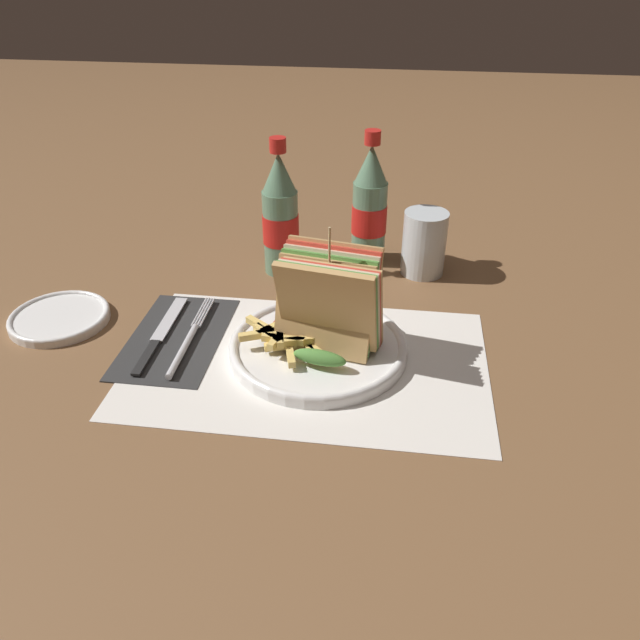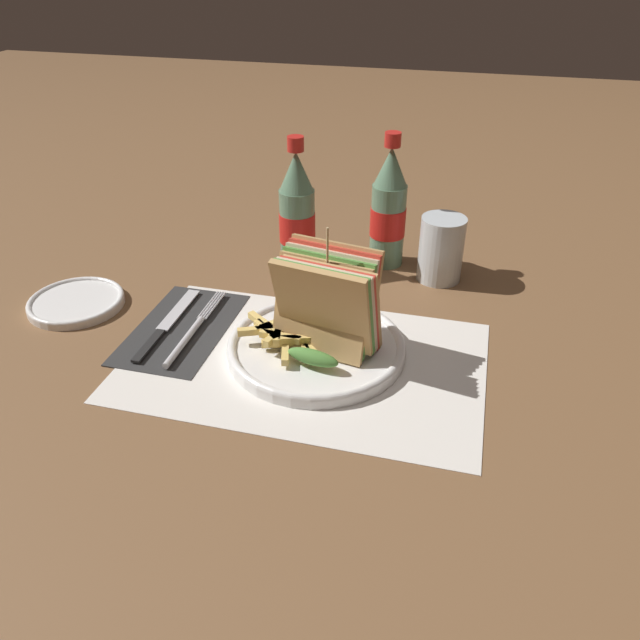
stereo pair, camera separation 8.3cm
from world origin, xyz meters
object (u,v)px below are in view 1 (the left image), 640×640
(club_sandwich, at_px, (329,304))
(side_saucer, at_px, (59,317))
(glass_near, at_px, (424,247))
(coke_bottle_far, at_px, (370,208))
(coke_bottle_near, at_px, (280,217))
(plate_main, at_px, (318,347))
(fork, at_px, (187,342))
(knife, at_px, (160,334))

(club_sandwich, bearing_deg, side_saucer, 175.93)
(glass_near, bearing_deg, coke_bottle_far, 159.73)
(club_sandwich, height_order, coke_bottle_far, coke_bottle_far)
(coke_bottle_near, distance_m, side_saucer, 0.36)
(plate_main, bearing_deg, club_sandwich, -0.42)
(fork, relative_size, knife, 1.02)
(fork, height_order, side_saucer, same)
(knife, relative_size, coke_bottle_near, 0.87)
(glass_near, bearing_deg, fork, -140.20)
(coke_bottle_near, bearing_deg, glass_near, 5.99)
(club_sandwich, bearing_deg, fork, -177.12)
(plate_main, height_order, glass_near, glass_near)
(knife, bearing_deg, plate_main, -2.59)
(side_saucer, bearing_deg, plate_main, -4.20)
(club_sandwich, distance_m, fork, 0.20)
(glass_near, xyz_separation_m, side_saucer, (-0.52, -0.22, -0.04))
(glass_near, bearing_deg, side_saucer, -156.54)
(club_sandwich, relative_size, coke_bottle_near, 0.77)
(coke_bottle_far, bearing_deg, glass_near, -20.27)
(club_sandwich, bearing_deg, plate_main, 179.58)
(plate_main, distance_m, coke_bottle_far, 0.30)
(club_sandwich, height_order, knife, club_sandwich)
(club_sandwich, bearing_deg, glass_near, 63.92)
(club_sandwich, bearing_deg, coke_bottle_near, 114.78)
(coke_bottle_near, height_order, side_saucer, coke_bottle_near)
(fork, bearing_deg, plate_main, 2.33)
(coke_bottle_far, height_order, glass_near, coke_bottle_far)
(knife, distance_m, side_saucer, 0.16)
(club_sandwich, height_order, side_saucer, club_sandwich)
(fork, xyz_separation_m, glass_near, (0.31, 0.26, 0.04))
(club_sandwich, relative_size, knife, 0.88)
(plate_main, height_order, coke_bottle_near, coke_bottle_near)
(coke_bottle_near, relative_size, glass_near, 2.10)
(club_sandwich, relative_size, side_saucer, 1.20)
(knife, distance_m, coke_bottle_far, 0.40)
(glass_near, bearing_deg, coke_bottle_near, -174.01)
(fork, distance_m, coke_bottle_far, 0.38)
(club_sandwich, xyz_separation_m, coke_bottle_far, (0.03, 0.29, 0.02))
(plate_main, relative_size, side_saucer, 1.69)
(coke_bottle_near, bearing_deg, fork, -109.77)
(plate_main, distance_m, glass_near, 0.29)
(fork, bearing_deg, coke_bottle_near, 69.42)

